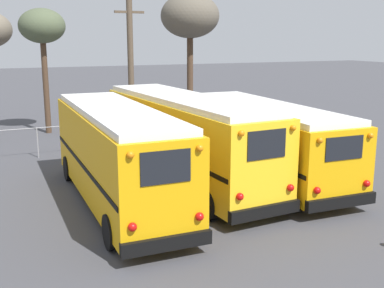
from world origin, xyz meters
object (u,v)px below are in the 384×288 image
at_px(school_bus_0, 117,153).
at_px(school_bus_2, 264,138).
at_px(bare_tree_2, 190,17).
at_px(school_bus_1, 184,136).
at_px(utility_pole, 131,62).
at_px(bare_tree_1, 42,28).

bearing_deg(school_bus_0, school_bus_2, 5.68).
bearing_deg(bare_tree_2, school_bus_1, -114.84).
bearing_deg(school_bus_1, school_bus_2, -15.53).
bearing_deg(utility_pole, school_bus_1, -97.49).
height_order(school_bus_0, bare_tree_1, bare_tree_1).
bearing_deg(bare_tree_2, school_bus_0, -122.07).
bearing_deg(bare_tree_2, bare_tree_1, -175.85).
bearing_deg(school_bus_1, utility_pole, 82.51).
distance_m(utility_pole, bare_tree_2, 5.39).
bearing_deg(school_bus_0, utility_pole, 70.83).
height_order(school_bus_0, school_bus_2, school_bus_0).
relative_size(school_bus_1, bare_tree_2, 1.30).
xyz_separation_m(utility_pole, bare_tree_2, (4.47, 1.29, 2.73)).
bearing_deg(bare_tree_2, school_bus_2, -102.18).
xyz_separation_m(school_bus_1, bare_tree_2, (6.01, 12.98, 4.98)).
distance_m(school_bus_2, utility_pole, 12.85).
bearing_deg(school_bus_1, bare_tree_1, 105.38).
distance_m(school_bus_2, bare_tree_2, 15.05).
bearing_deg(school_bus_2, school_bus_0, -174.32).
height_order(school_bus_1, bare_tree_2, bare_tree_2).
bearing_deg(bare_tree_1, utility_pole, -7.04).
bearing_deg(utility_pole, school_bus_0, -109.17).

